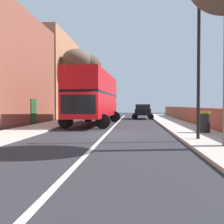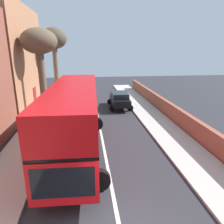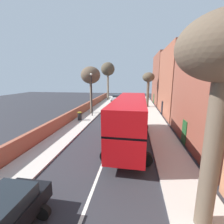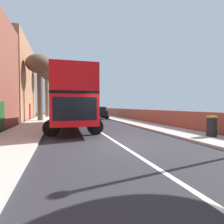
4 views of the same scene
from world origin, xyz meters
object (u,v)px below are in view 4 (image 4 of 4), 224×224
parked_car_black_right_1 (98,112)px  street_tree_left_0 (47,74)px  street_tree_left_4 (40,67)px  double_decker_bus (72,99)px  litter_bin_right (212,126)px

parked_car_black_right_1 → street_tree_left_0: street_tree_left_0 is taller
parked_car_black_right_1 → street_tree_left_4: street_tree_left_4 is taller
parked_car_black_right_1 → street_tree_left_4: (-7.33, -1.86, 5.35)m
double_decker_bus → street_tree_left_0: 16.12m
street_tree_left_0 → litter_bin_right: size_ratio=7.50×
double_decker_bus → parked_car_black_right_1: 10.61m
street_tree_left_0 → street_tree_left_4: bearing=-92.2°
street_tree_left_0 → litter_bin_right: (9.84, -21.93, -6.19)m
parked_car_black_right_1 → street_tree_left_0: bearing=141.7°
litter_bin_right → street_tree_left_4: bearing=124.9°
street_tree_left_0 → litter_bin_right: bearing=-65.8°
street_tree_left_0 → street_tree_left_4: street_tree_left_0 is taller
double_decker_bus → parked_car_black_right_1: bearing=66.5°
street_tree_left_0 → parked_car_black_right_1: bearing=-38.3°
street_tree_left_0 → litter_bin_right: 24.82m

